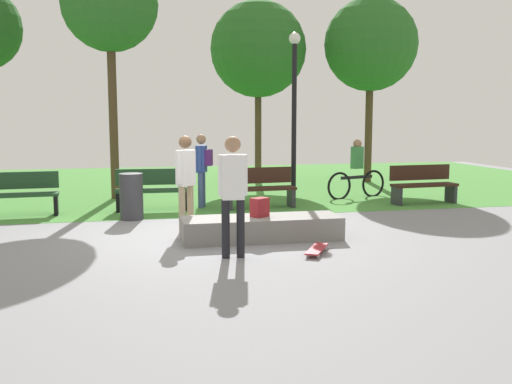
% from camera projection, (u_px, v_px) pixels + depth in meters
% --- Properties ---
extents(ground_plane, '(28.00, 28.00, 0.00)m').
position_uv_depth(ground_plane, '(189.00, 235.00, 10.06)').
color(ground_plane, gray).
extents(grass_lawn, '(26.60, 12.28, 0.01)m').
position_uv_depth(grass_lawn, '(164.00, 184.00, 17.68)').
color(grass_lawn, '#478C38').
rests_on(grass_lawn, ground_plane).
extents(concrete_ledge, '(2.68, 0.83, 0.39)m').
position_uv_depth(concrete_ledge, '(261.00, 228.00, 9.71)').
color(concrete_ledge, gray).
rests_on(concrete_ledge, ground_plane).
extents(backpack_on_ledge, '(0.34, 0.32, 0.32)m').
position_uv_depth(backpack_on_ledge, '(260.00, 207.00, 9.69)').
color(backpack_on_ledge, maroon).
rests_on(backpack_on_ledge, concrete_ledge).
extents(skater_performing_trick, '(0.43, 0.23, 1.78)m').
position_uv_depth(skater_performing_trick, '(233.00, 187.00, 8.33)').
color(skater_performing_trick, black).
rests_on(skater_performing_trick, ground_plane).
extents(skater_watching, '(0.37, 0.36, 1.73)m').
position_uv_depth(skater_watching, '(186.00, 176.00, 10.23)').
color(skater_watching, tan).
rests_on(skater_watching, ground_plane).
extents(skateboard_by_ledge, '(0.57, 0.79, 0.08)m').
position_uv_depth(skateboard_by_ledge, '(317.00, 249.00, 8.73)').
color(skateboard_by_ledge, '#A5262D').
rests_on(skateboard_by_ledge, ground_plane).
extents(park_bench_near_path, '(1.63, 0.59, 0.91)m').
position_uv_depth(park_bench_near_path, '(18.00, 193.00, 11.98)').
color(park_bench_near_path, '#1E4223').
rests_on(park_bench_near_path, ground_plane).
extents(park_bench_center_lawn, '(1.63, 0.59, 0.91)m').
position_uv_depth(park_bench_center_lawn, '(423.00, 183.00, 13.71)').
color(park_bench_center_lawn, '#331E14').
rests_on(park_bench_center_lawn, ground_plane).
extents(park_bench_near_lamppost, '(1.62, 0.53, 0.91)m').
position_uv_depth(park_bench_near_lamppost, '(152.00, 189.00, 12.71)').
color(park_bench_near_lamppost, '#1E4223').
rests_on(park_bench_near_lamppost, ground_plane).
extents(park_bench_by_oak, '(1.63, 0.58, 0.91)m').
position_uv_depth(park_bench_by_oak, '(260.00, 187.00, 13.02)').
color(park_bench_by_oak, '#331E14').
rests_on(park_bench_by_oak, ground_plane).
extents(tree_leaning_ash, '(2.87, 2.87, 5.71)m').
position_uv_depth(tree_leaning_ash, '(371.00, 45.00, 17.76)').
color(tree_leaning_ash, '#4C3823').
rests_on(tree_leaning_ash, grass_lawn).
extents(tree_broad_elm, '(3.01, 3.01, 5.66)m').
position_uv_depth(tree_broad_elm, '(258.00, 49.00, 17.97)').
color(tree_broad_elm, '#4C3823').
rests_on(tree_broad_elm, grass_lawn).
extents(tree_slender_maple, '(2.35, 2.35, 5.98)m').
position_uv_depth(tree_slender_maple, '(110.00, 4.00, 13.97)').
color(tree_slender_maple, '#4C3823').
rests_on(tree_slender_maple, grass_lawn).
extents(lamp_post, '(0.28, 0.28, 4.05)m').
position_uv_depth(lamp_post, '(294.00, 100.00, 13.85)').
color(lamp_post, black).
rests_on(lamp_post, ground_plane).
extents(trash_bin, '(0.47, 0.47, 0.93)m').
position_uv_depth(trash_bin, '(131.00, 196.00, 11.57)').
color(trash_bin, '#333338').
rests_on(trash_bin, ground_plane).
extents(pedestrian_with_backpack, '(0.42, 0.41, 1.67)m').
position_uv_depth(pedestrian_with_backpack, '(202.00, 164.00, 13.01)').
color(pedestrian_with_backpack, '#3F5184').
rests_on(pedestrian_with_backpack, ground_plane).
extents(cyclist_on_bicycle, '(1.76, 0.59, 1.52)m').
position_uv_depth(cyclist_on_bicycle, '(357.00, 173.00, 14.64)').
color(cyclist_on_bicycle, black).
rests_on(cyclist_on_bicycle, ground_plane).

